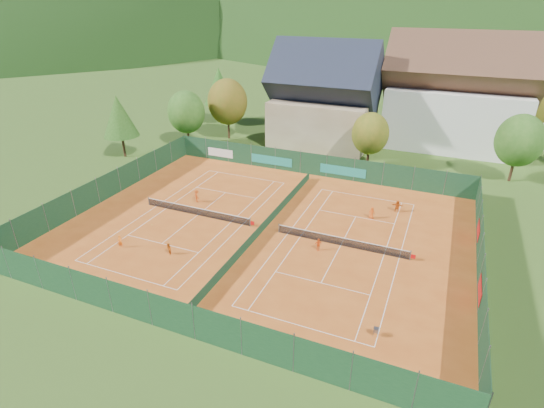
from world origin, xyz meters
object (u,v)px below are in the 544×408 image
Objects in this scene: player_left_mid at (169,249)px; player_left_near at (120,241)px; hotel_block_a at (456,99)px; player_right_far_a at (372,213)px; chalet at (324,101)px; ball_hopper at (376,330)px; player_right_far_b at (397,206)px; player_right_near at (318,244)px; player_left_far at (197,196)px.

player_left_near is at bearing -134.11° from player_left_mid.
hotel_block_a is at bearing 101.00° from player_left_mid.
chalet is at bearing -54.75° from player_right_far_a.
hotel_block_a is (19.00, 6.00, 0.76)m from chalet.
ball_hopper is 24.65m from player_left_near.
player_right_far_a is (20.82, 15.13, 0.03)m from player_left_near.
player_left_near reaches higher than ball_hopper.
chalet is at bearing -56.78° from player_right_far_b.
player_right_far_a is (-3.71, 17.48, 0.12)m from ball_hopper.
player_left_near is 0.96× the size of player_right_far_a.
player_left_near is 1.02× the size of player_right_near.
chalet is at bearing -162.47° from hotel_block_a.
player_left_far is (-23.14, 13.66, 0.19)m from ball_hopper.
player_right_near is (16.05, -4.50, -0.12)m from player_left_far.
player_right_near is at bearing 3.12° from player_left_near.
player_right_far_a is (19.42, 3.82, -0.07)m from player_left_far.
chalet is 10.85× the size of player_left_far.
chalet is at bearing 59.75° from player_left_near.
player_left_near is at bearing -102.05° from chalet.
player_left_far reaches higher than player_left_mid.
player_right_near is at bearing -73.71° from chalet.
player_right_near is at bearing -161.12° from player_left_far.
chalet is 12.86× the size of player_right_near.
player_left_mid reaches higher than ball_hopper.
hotel_block_a is 27.00× the size of ball_hopper.
player_right_far_b is (5.64, 11.04, 0.05)m from player_right_near.
player_right_far_b is at bearing 24.32° from player_right_near.
hotel_block_a is 47.36m from ball_hopper.
player_right_far_a reaches higher than ball_hopper.
player_right_far_a is at bearing -61.58° from chalet.
hotel_block_a reaches higher than player_left_near.
chalet is at bearing 111.82° from ball_hopper.
player_left_mid is at bearing 49.19° from player_right_far_a.
player_left_near reaches higher than player_right_near.
player_right_far_a reaches higher than player_left_near.
hotel_block_a is 49.52m from player_left_mid.
hotel_block_a is 52.54m from player_left_near.
player_left_mid is at bearing -94.86° from chalet.
player_left_near is at bearing 35.05° from player_right_far_b.
player_left_mid is 21.41m from player_right_far_a.
player_left_mid is at bearing 143.29° from player_left_far.
chalet is 0.75× the size of hotel_block_a.
player_right_far_b is at bearing -54.13° from chalet.
ball_hopper is 26.87m from player_left_far.
hotel_block_a reaches higher than player_right_far_a.
ball_hopper is at bearing -176.01° from player_left_far.
player_left_near is at bearing 42.83° from player_right_far_a.
player_right_far_a is (12.61, -23.31, -5.95)m from chalet.
player_left_far is at bearing 125.74° from player_right_near.
ball_hopper is at bearing 108.83° from player_right_far_a.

